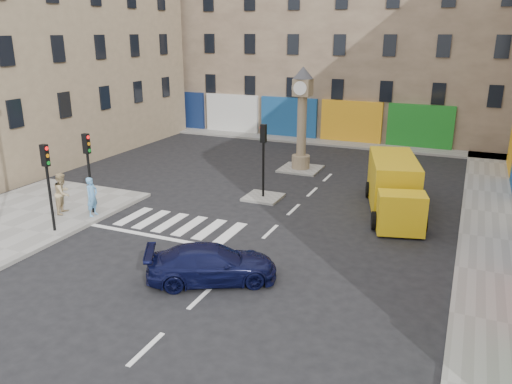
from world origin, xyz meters
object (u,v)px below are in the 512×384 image
Objects in this scene: traffic_light_left_near at (47,174)px; pedestrian_blue at (92,197)px; traffic_light_left_far at (88,161)px; yellow_van at (394,186)px; navy_sedan at (212,264)px; pedestrian_tan at (63,193)px; clock_pillar at (302,112)px; traffic_light_island at (263,149)px.

pedestrian_blue is at bearing 81.81° from traffic_light_left_near.
yellow_van is at bearing 26.02° from traffic_light_left_far.
traffic_light_left_near is 2.06× the size of pedestrian_blue.
traffic_light_left_far is 0.53× the size of yellow_van.
traffic_light_left_near is 2.40m from traffic_light_left_far.
traffic_light_left_far is at bearing 37.37° from navy_sedan.
traffic_light_left_near is at bearing -166.74° from pedestrian_tan.
clock_pillar reaches higher than traffic_light_left_near.
traffic_light_island is 1.94× the size of pedestrian_tan.
traffic_light_left_far reaches higher than pedestrian_blue.
traffic_light_island is at bearing 40.60° from traffic_light_left_far.
traffic_light_left_far is at bearing -83.18° from pedestrian_tan.
navy_sedan is 2.31× the size of pedestrian_tan.
yellow_van reaches higher than navy_sedan.
yellow_van is 3.87× the size of pedestrian_blue.
traffic_light_left_far is at bearing -168.54° from yellow_van.
traffic_light_left_far is at bearing -118.94° from clock_pillar.
pedestrian_tan is (-7.47, -5.97, -1.49)m from traffic_light_island.
pedestrian_tan is at bearing 97.06° from pedestrian_blue.
pedestrian_blue is (-6.00, -5.72, -1.54)m from traffic_light_island.
clock_pillar is at bearing 126.01° from yellow_van.
traffic_light_left_far is at bearing 90.00° from traffic_light_left_near.
clock_pillar is 8.55m from yellow_van.
traffic_light_left_far is at bearing -139.40° from traffic_light_island.
navy_sedan is at bearing -7.44° from traffic_light_left_near.
traffic_light_left_near is 2.65m from pedestrian_tan.
pedestrian_blue is at bearing -117.13° from clock_pillar.
yellow_van is (6.35, -5.22, -2.34)m from clock_pillar.
navy_sedan is 2.45× the size of pedestrian_blue.
pedestrian_tan reaches higher than navy_sedan.
traffic_light_left_near reaches higher than navy_sedan.
navy_sedan is (8.10, -3.46, -1.98)m from traffic_light_left_far.
yellow_van is 15.37m from pedestrian_tan.
pedestrian_blue is at bearing -166.83° from yellow_van.
traffic_light_left_far is 0.61× the size of clock_pillar.
pedestrian_tan is (-1.17, 1.83, -1.52)m from traffic_light_left_near.
traffic_light_left_near and traffic_light_left_far have the same top height.
traffic_light_island reaches higher than navy_sedan.
traffic_light_island is 6.54m from yellow_van.
clock_pillar is 3.19× the size of pedestrian_tan.
yellow_van is at bearing -54.78° from navy_sedan.
pedestrian_blue is (0.30, -0.32, -1.57)m from traffic_light_left_far.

